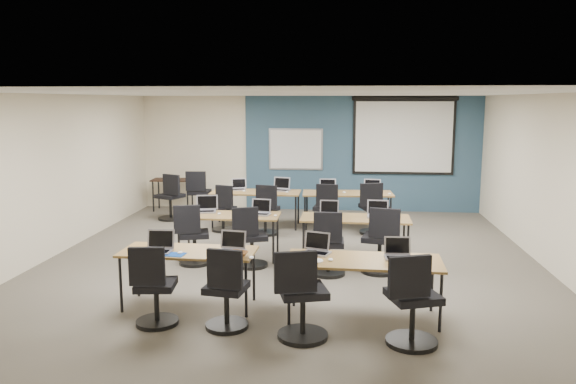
# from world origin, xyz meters

# --- Properties ---
(floor) EXTENTS (8.00, 9.00, 0.02)m
(floor) POSITION_xyz_m (0.00, 0.00, 0.00)
(floor) COLOR #6B6354
(floor) RESTS_ON ground
(ceiling) EXTENTS (8.00, 9.00, 0.02)m
(ceiling) POSITION_xyz_m (0.00, 0.00, 2.70)
(ceiling) COLOR white
(ceiling) RESTS_ON ground
(wall_back) EXTENTS (8.00, 0.04, 2.70)m
(wall_back) POSITION_xyz_m (0.00, 4.50, 1.35)
(wall_back) COLOR beige
(wall_back) RESTS_ON ground
(wall_front) EXTENTS (8.00, 0.04, 2.70)m
(wall_front) POSITION_xyz_m (0.00, -4.50, 1.35)
(wall_front) COLOR beige
(wall_front) RESTS_ON ground
(wall_left) EXTENTS (0.04, 9.00, 2.70)m
(wall_left) POSITION_xyz_m (-4.00, 0.00, 1.35)
(wall_left) COLOR beige
(wall_left) RESTS_ON ground
(wall_right) EXTENTS (0.04, 9.00, 2.70)m
(wall_right) POSITION_xyz_m (4.00, 0.00, 1.35)
(wall_right) COLOR beige
(wall_right) RESTS_ON ground
(blue_accent_panel) EXTENTS (5.50, 0.04, 2.70)m
(blue_accent_panel) POSITION_xyz_m (1.25, 4.47, 1.35)
(blue_accent_panel) COLOR #3D5977
(blue_accent_panel) RESTS_ON wall_back
(whiteboard) EXTENTS (1.28, 0.03, 0.98)m
(whiteboard) POSITION_xyz_m (-0.30, 4.43, 1.45)
(whiteboard) COLOR #9DA3AF
(whiteboard) RESTS_ON wall_back
(projector_screen) EXTENTS (2.40, 0.10, 1.82)m
(projector_screen) POSITION_xyz_m (2.20, 4.41, 1.89)
(projector_screen) COLOR black
(projector_screen) RESTS_ON wall_back
(training_table_front_left) EXTENTS (1.68, 0.70, 0.73)m
(training_table_front_left) POSITION_xyz_m (-1.09, -2.10, 0.68)
(training_table_front_left) COLOR #A86A2C
(training_table_front_left) RESTS_ON floor
(training_table_front_right) EXTENTS (1.84, 0.77, 0.73)m
(training_table_front_right) POSITION_xyz_m (1.09, -2.28, 0.69)
(training_table_front_right) COLOR #996540
(training_table_front_right) RESTS_ON floor
(training_table_mid_left) EXTENTS (1.67, 0.70, 0.73)m
(training_table_mid_left) POSITION_xyz_m (-1.04, 0.17, 0.68)
(training_table_mid_left) COLOR #965C35
(training_table_mid_left) RESTS_ON floor
(training_table_mid_right) EXTENTS (1.75, 0.73, 0.73)m
(training_table_mid_right) POSITION_xyz_m (1.04, 0.15, 0.68)
(training_table_mid_right) COLOR brown
(training_table_mid_right) RESTS_ON floor
(training_table_back_left) EXTENTS (1.83, 0.76, 0.73)m
(training_table_back_left) POSITION_xyz_m (-0.96, 2.56, 0.69)
(training_table_back_left) COLOR #A3783A
(training_table_back_left) RESTS_ON floor
(training_table_back_right) EXTENTS (1.82, 0.76, 0.73)m
(training_table_back_right) POSITION_xyz_m (0.92, 2.60, 0.69)
(training_table_back_right) COLOR #A67344
(training_table_back_right) RESTS_ON floor
(laptop_0) EXTENTS (0.34, 0.29, 0.26)m
(laptop_0) POSITION_xyz_m (-1.44, -2.17, 0.79)
(laptop_0) COLOR #B0B0B9
(laptop_0) RESTS_ON training_table_front_left
(mouse_0) EXTENTS (0.08, 0.11, 0.03)m
(mouse_0) POSITION_xyz_m (-1.15, -2.24, 0.74)
(mouse_0) COLOR white
(mouse_0) RESTS_ON training_table_front_left
(task_chair_0) EXTENTS (0.50, 0.50, 0.98)m
(task_chair_0) POSITION_xyz_m (-1.32, -2.76, 0.40)
(task_chair_0) COLOR black
(task_chair_0) RESTS_ON floor
(laptop_1) EXTENTS (0.33, 0.28, 0.25)m
(laptop_1) POSITION_xyz_m (-0.53, -2.08, 0.79)
(laptop_1) COLOR silver
(laptop_1) RESTS_ON training_table_front_left
(mouse_1) EXTENTS (0.07, 0.10, 0.03)m
(mouse_1) POSITION_xyz_m (-0.24, -2.37, 0.74)
(mouse_1) COLOR white
(mouse_1) RESTS_ON training_table_front_left
(task_chair_1) EXTENTS (0.50, 0.50, 0.98)m
(task_chair_1) POSITION_xyz_m (-0.47, -2.78, 0.40)
(task_chair_1) COLOR black
(task_chair_1) RESTS_ON floor
(laptop_2) EXTENTS (0.33, 0.28, 0.25)m
(laptop_2) POSITION_xyz_m (0.52, -2.05, 0.79)
(laptop_2) COLOR #BABABA
(laptop_2) RESTS_ON training_table_front_right
(mouse_2) EXTENTS (0.06, 0.10, 0.03)m
(mouse_2) POSITION_xyz_m (0.70, -2.37, 0.74)
(mouse_2) COLOR white
(mouse_2) RESTS_ON training_table_front_right
(task_chair_2) EXTENTS (0.57, 0.56, 1.04)m
(task_chair_2) POSITION_xyz_m (0.40, -2.97, 0.43)
(task_chair_2) COLOR black
(task_chair_2) RESTS_ON floor
(laptop_3) EXTENTS (0.32, 0.27, 0.24)m
(laptop_3) POSITION_xyz_m (1.50, -2.17, 0.79)
(laptop_3) COLOR #A5A5AE
(laptop_3) RESTS_ON training_table_front_right
(mouse_3) EXTENTS (0.06, 0.09, 0.03)m
(mouse_3) POSITION_xyz_m (1.69, -2.37, 0.74)
(mouse_3) COLOR white
(mouse_3) RESTS_ON training_table_front_right
(task_chair_3) EXTENTS (0.58, 0.56, 1.04)m
(task_chair_3) POSITION_xyz_m (1.58, -3.01, 0.43)
(task_chair_3) COLOR black
(task_chair_3) RESTS_ON floor
(laptop_4) EXTENTS (0.36, 0.31, 0.27)m
(laptop_4) POSITION_xyz_m (-1.48, 0.38, 0.80)
(laptop_4) COLOR #B6B6B9
(laptop_4) RESTS_ON training_table_mid_left
(mouse_4) EXTENTS (0.08, 0.10, 0.03)m
(mouse_4) POSITION_xyz_m (-1.20, 0.16, 0.74)
(mouse_4) COLOR white
(mouse_4) RESTS_ON training_table_mid_left
(task_chair_4) EXTENTS (0.52, 0.51, 0.99)m
(task_chair_4) POSITION_xyz_m (-1.53, -0.31, 0.41)
(task_chair_4) COLOR black
(task_chair_4) RESTS_ON floor
(laptop_5) EXTENTS (0.32, 0.28, 0.25)m
(laptop_5) POSITION_xyz_m (-0.52, 0.24, 0.79)
(laptop_5) COLOR silver
(laptop_5) RESTS_ON training_table_mid_left
(mouse_5) EXTENTS (0.06, 0.09, 0.03)m
(mouse_5) POSITION_xyz_m (-0.26, 0.11, 0.74)
(mouse_5) COLOR white
(mouse_5) RESTS_ON training_table_mid_left
(task_chair_5) EXTENTS (0.52, 0.50, 0.98)m
(task_chair_5) POSITION_xyz_m (-0.60, -0.35, 0.40)
(task_chair_5) COLOR black
(task_chair_5) RESTS_ON floor
(laptop_6) EXTENTS (0.31, 0.27, 0.24)m
(laptop_6) POSITION_xyz_m (0.61, 0.29, 0.79)
(laptop_6) COLOR #BDBDC1
(laptop_6) RESTS_ON training_table_mid_right
(mouse_6) EXTENTS (0.08, 0.10, 0.03)m
(mouse_6) POSITION_xyz_m (0.78, 0.05, 0.74)
(mouse_6) COLOR white
(mouse_6) RESTS_ON training_table_mid_right
(task_chair_6) EXTENTS (0.51, 0.51, 0.99)m
(task_chair_6) POSITION_xyz_m (0.63, -0.65, 0.41)
(task_chair_6) COLOR black
(task_chair_6) RESTS_ON floor
(laptop_7) EXTENTS (0.34, 0.29, 0.26)m
(laptop_7) POSITION_xyz_m (1.40, 0.25, 0.79)
(laptop_7) COLOR #AFAFAF
(laptop_7) RESTS_ON training_table_mid_right
(mouse_7) EXTENTS (0.08, 0.11, 0.04)m
(mouse_7) POSITION_xyz_m (1.61, 0.07, 0.74)
(mouse_7) COLOR white
(mouse_7) RESTS_ON training_table_mid_right
(task_chair_7) EXTENTS (0.56, 0.56, 1.03)m
(task_chair_7) POSITION_xyz_m (1.41, -0.46, 0.43)
(task_chair_7) COLOR black
(task_chair_7) RESTS_ON floor
(laptop_8) EXTENTS (0.30, 0.26, 0.23)m
(laptop_8) POSITION_xyz_m (-1.37, 2.76, 0.79)
(laptop_8) COLOR silver
(laptop_8) RESTS_ON training_table_back_left
(mouse_8) EXTENTS (0.06, 0.09, 0.03)m
(mouse_8) POSITION_xyz_m (-1.21, 2.54, 0.74)
(mouse_8) COLOR white
(mouse_8) RESTS_ON training_table_back_left
(task_chair_8) EXTENTS (0.49, 0.47, 0.95)m
(task_chair_8) POSITION_xyz_m (-1.54, 2.01, 0.39)
(task_chair_8) COLOR black
(task_chair_8) RESTS_ON floor
(laptop_9) EXTENTS (0.36, 0.30, 0.27)m
(laptop_9) POSITION_xyz_m (-0.46, 2.76, 0.80)
(laptop_9) COLOR #ACACB7
(laptop_9) RESTS_ON training_table_back_left
(mouse_9) EXTENTS (0.07, 0.11, 0.04)m
(mouse_9) POSITION_xyz_m (-0.31, 2.49, 0.74)
(mouse_9) COLOR white
(mouse_9) RESTS_ON training_table_back_left
(task_chair_9) EXTENTS (0.52, 0.52, 1.00)m
(task_chair_9) POSITION_xyz_m (-0.66, 1.83, 0.41)
(task_chair_9) COLOR black
(task_chair_9) RESTS_ON floor
(laptop_10) EXTENTS (0.34, 0.29, 0.26)m
(laptop_10) POSITION_xyz_m (0.51, 2.70, 0.79)
(laptop_10) COLOR #AFAFB2
(laptop_10) RESTS_ON training_table_back_right
(mouse_10) EXTENTS (0.08, 0.11, 0.04)m
(mouse_10) POSITION_xyz_m (0.85, 2.56, 0.74)
(mouse_10) COLOR white
(mouse_10) RESTS_ON training_table_back_right
(task_chair_10) EXTENTS (0.52, 0.52, 1.00)m
(task_chair_10) POSITION_xyz_m (0.51, 2.06, 0.41)
(task_chair_10) COLOR black
(task_chair_10) RESTS_ON floor
(laptop_11) EXTENTS (0.34, 0.29, 0.26)m
(laptop_11) POSITION_xyz_m (1.43, 2.73, 0.79)
(laptop_11) COLOR #BCBCBD
(laptop_11) RESTS_ON training_table_back_right
(mouse_11) EXTENTS (0.07, 0.10, 0.03)m
(mouse_11) POSITION_xyz_m (1.76, 2.48, 0.74)
(mouse_11) COLOR white
(mouse_11) RESTS_ON training_table_back_right
(task_chair_11) EXTENTS (0.57, 0.55, 1.03)m
(task_chair_11) POSITION_xyz_m (1.43, 2.09, 0.43)
(task_chair_11) COLOR black
(task_chair_11) RESTS_ON floor
(blue_mousepad) EXTENTS (0.26, 0.22, 0.01)m
(blue_mousepad) POSITION_xyz_m (-1.20, -2.31, 0.73)
(blue_mousepad) COLOR #0B3895
(blue_mousepad) RESTS_ON training_table_front_left
(snack_bowl) EXTENTS (0.38, 0.38, 0.07)m
(snack_bowl) POSITION_xyz_m (-0.42, -2.33, 0.77)
(snack_bowl) COLOR brown
(snack_bowl) RESTS_ON training_table_front_left
(snack_plate) EXTENTS (0.24, 0.24, 0.01)m
(snack_plate) POSITION_xyz_m (0.52, -2.41, 0.74)
(snack_plate) COLOR white
(snack_plate) RESTS_ON training_table_front_right
(coffee_cup) EXTENTS (0.07, 0.07, 0.05)m
(coffee_cup) POSITION_xyz_m (0.52, -2.40, 0.77)
(coffee_cup) COLOR white
(coffee_cup) RESTS_ON snack_plate
(utility_table) EXTENTS (0.95, 0.53, 0.75)m
(utility_table) POSITION_xyz_m (-3.21, 4.05, 0.66)
(utility_table) COLOR black
(utility_table) RESTS_ON floor
(spare_chair_a) EXTENTS (0.55, 0.55, 1.03)m
(spare_chair_a) POSITION_xyz_m (-2.43, 3.52, 0.43)
(spare_chair_a) COLOR black
(spare_chair_a) RESTS_ON floor
(spare_chair_b) EXTENTS (0.60, 0.55, 1.03)m
(spare_chair_b) POSITION_xyz_m (-2.92, 2.97, 0.43)
(spare_chair_b) COLOR black
(spare_chair_b) RESTS_ON floor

